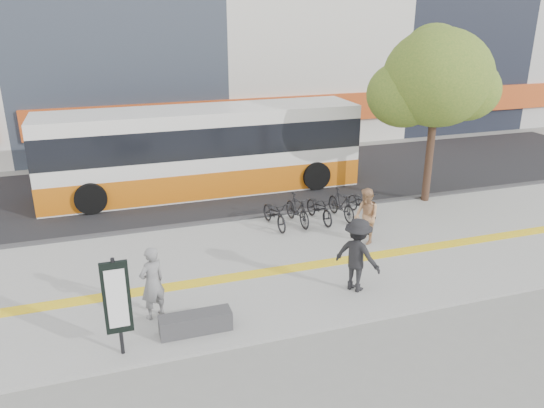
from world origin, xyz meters
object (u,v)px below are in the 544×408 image
object	(u,v)px
bus	(203,153)
pedestrian_tan	(366,216)
signboard	(117,299)
street_tree	(435,80)
seated_woman	(152,283)
pedestrian_dark	(357,255)
bench	(196,323)

from	to	relation	value
bus	pedestrian_tan	xyz separation A→B (m)	(3.69, -6.55, -0.65)
signboard	street_tree	size ratio (longest dim) A/B	0.35
seated_woman	pedestrian_tan	distance (m)	7.00
seated_woman	pedestrian_tan	bearing A→B (deg)	169.01
bus	seated_woman	bearing A→B (deg)	-108.52
street_tree	pedestrian_dark	world-z (taller)	street_tree
seated_woman	pedestrian_tan	xyz separation A→B (m)	(6.63, 2.24, -0.02)
signboard	pedestrian_tan	distance (m)	8.21
bench	signboard	distance (m)	1.94
signboard	street_tree	bearing A→B (deg)	29.07
bench	bus	size ratio (longest dim) A/B	0.13
signboard	street_tree	xyz separation A→B (m)	(11.38, 6.33, 3.15)
street_tree	seated_woman	world-z (taller)	street_tree
street_tree	pedestrian_dark	size ratio (longest dim) A/B	3.28
bench	seated_woman	bearing A→B (deg)	131.17
street_tree	pedestrian_dark	distance (m)	8.47
pedestrian_dark	bench	bearing A→B (deg)	64.24
bus	signboard	bearing A→B (deg)	-110.51
signboard	seated_woman	distance (m)	1.51
street_tree	pedestrian_tan	size ratio (longest dim) A/B	3.66
bench	pedestrian_tan	bearing A→B (deg)	28.38
signboard	pedestrian_dark	size ratio (longest dim) A/B	1.14
bench	pedestrian_tan	xyz separation A→B (m)	(5.83, 3.15, 0.64)
signboard	street_tree	distance (m)	13.40
bench	pedestrian_dark	size ratio (longest dim) A/B	0.83
street_tree	pedestrian_tan	world-z (taller)	street_tree
street_tree	seated_woman	bearing A→B (deg)	-154.24
pedestrian_tan	street_tree	bearing A→B (deg)	125.47
bus	seated_woman	world-z (taller)	bus
bus	pedestrian_tan	world-z (taller)	bus
bench	street_tree	size ratio (longest dim) A/B	0.25
signboard	pedestrian_tan	world-z (taller)	signboard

